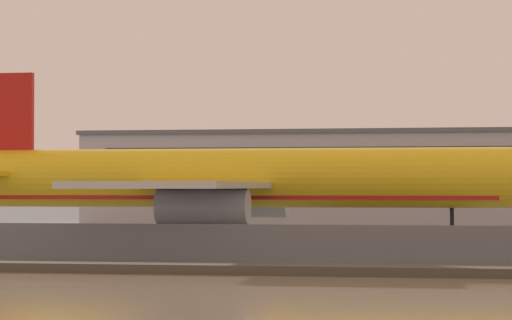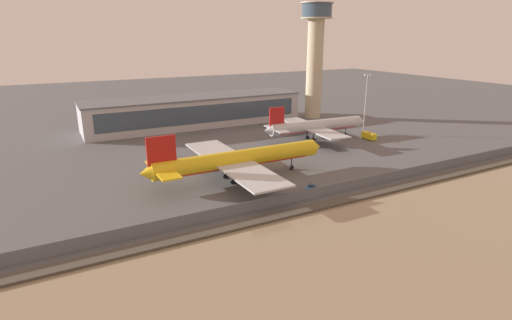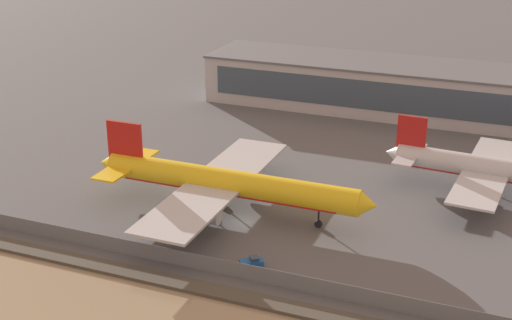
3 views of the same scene
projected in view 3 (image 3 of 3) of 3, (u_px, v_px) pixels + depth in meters
The scene contains 7 objects.
ground_plane at pixel (243, 222), 112.49m from camera, with size 500.00×500.00×0.00m, color #565659.
shoreline_seawall at pixel (183, 284), 94.72m from camera, with size 320.00×3.00×0.50m.
perimeter_fence at pixel (198, 262), 98.24m from camera, with size 280.00×0.10×2.44m.
cargo_jet_yellow at pixel (225, 183), 114.20m from camera, with size 48.07×41.29×13.12m.
passenger_jet_silver at pixel (494, 170), 120.13m from camera, with size 38.99×33.19×12.18m.
baggage_tug at pixel (252, 263), 98.69m from camera, with size 3.52×3.19×1.80m.
terminal_building at pixel (385, 86), 164.61m from camera, with size 83.68×19.67×11.29m.
Camera 3 is at (39.57, -92.91, 50.57)m, focal length 50.00 mm.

